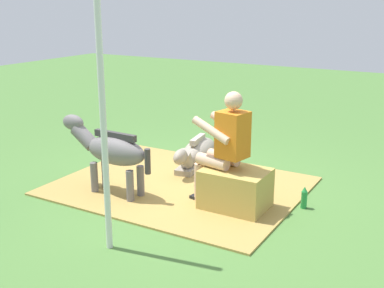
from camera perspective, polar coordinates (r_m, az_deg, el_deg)
ground_plane at (r=6.17m, az=-0.78°, el=-5.49°), size 24.00×24.00×0.00m
hay_patch at (r=6.31m, az=-1.44°, el=-4.86°), size 2.99×2.38×0.02m
hay_bale at (r=5.61m, az=5.05°, el=-5.27°), size 0.72×0.54×0.47m
person_seated at (r=5.52m, az=3.76°, el=0.04°), size 0.70×0.50×1.35m
pony_standing at (r=5.99m, az=-9.45°, el=-0.69°), size 1.35×0.35×0.93m
pony_lying at (r=7.05m, az=0.60°, el=-1.01°), size 0.54×1.36×0.42m
soda_bottle at (r=5.79m, az=12.86°, el=-6.09°), size 0.07×0.07×0.26m
tent_pole_left at (r=4.48m, az=-10.23°, el=2.26°), size 0.06×0.06×2.45m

